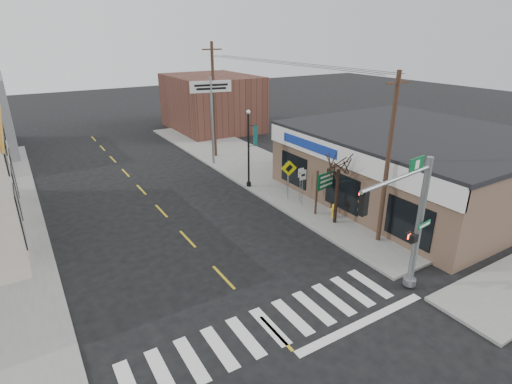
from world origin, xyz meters
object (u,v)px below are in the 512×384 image
traffic_signal_pole (410,214)px  lamp_post (249,143)px  fire_hydrant (334,210)px  utility_pole_far (214,100)px  bare_tree (340,159)px  guide_sign (326,184)px  utility_pole_near (388,159)px  dance_center_sign (211,99)px

traffic_signal_pole → lamp_post: traffic_signal_pole is taller
fire_hydrant → utility_pole_far: size_ratio=0.09×
traffic_signal_pole → bare_tree: size_ratio=1.24×
guide_sign → bare_tree: bearing=-117.6°
bare_tree → utility_pole_near: bearing=-79.0°
traffic_signal_pole → dance_center_sign: dance_center_sign is taller
utility_pole_far → fire_hydrant: bearing=-80.8°
guide_sign → bare_tree: size_ratio=0.57×
traffic_signal_pole → utility_pole_near: (2.48, 3.36, 0.83)m
traffic_signal_pole → utility_pole_far: (2.03, 20.75, 1.27)m
dance_center_sign → bare_tree: size_ratio=1.46×
bare_tree → utility_pole_near: utility_pole_near is taller
guide_sign → bare_tree: bare_tree is taller
traffic_signal_pole → utility_pole_far: size_ratio=0.62×
utility_pole_far → dance_center_sign: bearing=-112.9°
utility_pole_near → dance_center_sign: bearing=96.1°
lamp_post → utility_pole_near: utility_pole_near is taller
traffic_signal_pole → fire_hydrant: size_ratio=7.24×
bare_tree → utility_pole_near: 2.74m
traffic_signal_pole → dance_center_sign: (0.97, 18.96, 1.65)m
traffic_signal_pole → dance_center_sign: 19.06m
bare_tree → utility_pole_far: (0.06, 14.77, 1.05)m
fire_hydrant → utility_pole_near: 4.92m
guide_sign → utility_pole_far: 13.74m
utility_pole_near → utility_pole_far: 17.41m
lamp_post → utility_pole_near: bearing=-105.2°
utility_pole_near → utility_pole_far: size_ratio=0.91×
lamp_post → dance_center_sign: (0.14, 5.80, 2.02)m
guide_sign → utility_pole_far: utility_pole_far is taller
utility_pole_near → guide_sign: bearing=92.3°
guide_sign → fire_hydrant: 1.50m
lamp_post → traffic_signal_pole: bearing=-118.3°
traffic_signal_pole → lamp_post: (0.83, 13.17, -0.38)m
dance_center_sign → utility_pole_far: 2.12m
lamp_post → bare_tree: bearing=-105.7°
traffic_signal_pole → bare_tree: (1.97, 5.98, 0.22)m
fire_hydrant → lamp_post: bearing=103.1°
traffic_signal_pole → guide_sign: size_ratio=2.17×
traffic_signal_pole → utility_pole_near: size_ratio=0.69×
guide_sign → dance_center_sign: dance_center_sign is taller
guide_sign → bare_tree: (-0.39, -1.36, 1.88)m
bare_tree → utility_pole_far: 14.81m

